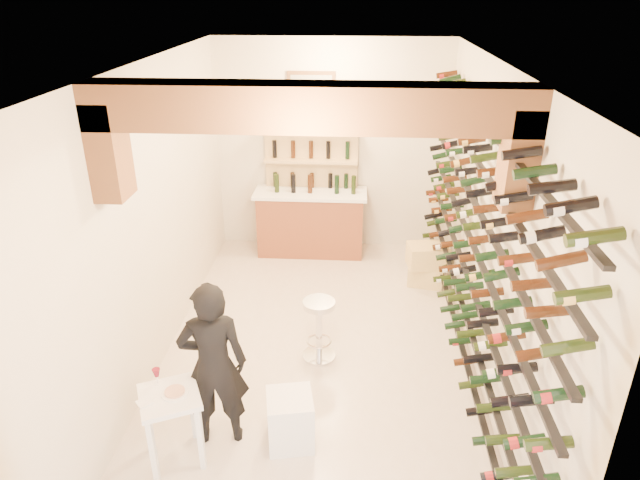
# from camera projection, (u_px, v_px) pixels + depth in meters

# --- Properties ---
(ground) EXTENTS (6.00, 6.00, 0.00)m
(ground) POSITION_uv_depth(u_px,v_px,m) (318.00, 353.00, 6.45)
(ground) COLOR beige
(ground) RESTS_ON ground
(room_shell) EXTENTS (3.52, 6.02, 3.21)m
(room_shell) POSITION_uv_depth(u_px,v_px,m) (316.00, 173.00, 5.27)
(room_shell) COLOR beige
(room_shell) RESTS_ON ground
(wine_rack) EXTENTS (0.32, 5.70, 2.56)m
(wine_rack) POSITION_uv_depth(u_px,v_px,m) (468.00, 234.00, 5.71)
(wine_rack) COLOR black
(wine_rack) RESTS_ON ground
(back_counter) EXTENTS (1.70, 0.62, 1.29)m
(back_counter) POSITION_uv_depth(u_px,v_px,m) (311.00, 221.00, 8.65)
(back_counter) COLOR brown
(back_counter) RESTS_ON ground
(back_shelving) EXTENTS (1.40, 0.31, 2.73)m
(back_shelving) POSITION_uv_depth(u_px,v_px,m) (312.00, 177.00, 8.60)
(back_shelving) COLOR tan
(back_shelving) RESTS_ON ground
(tasting_table) EXTENTS (0.65, 0.65, 0.87)m
(tasting_table) POSITION_uv_depth(u_px,v_px,m) (171.00, 406.00, 4.80)
(tasting_table) COLOR white
(tasting_table) RESTS_ON ground
(white_stool) EXTENTS (0.48, 0.48, 0.51)m
(white_stool) POSITION_uv_depth(u_px,v_px,m) (290.00, 420.00, 5.11)
(white_stool) COLOR white
(white_stool) RESTS_ON ground
(person) EXTENTS (0.66, 0.50, 1.65)m
(person) POSITION_uv_depth(u_px,v_px,m) (213.00, 365.00, 4.93)
(person) COLOR black
(person) RESTS_ON ground
(chrome_barstool) EXTENTS (0.38, 0.38, 0.73)m
(chrome_barstool) POSITION_uv_depth(u_px,v_px,m) (319.00, 325.00, 6.22)
(chrome_barstool) COLOR silver
(chrome_barstool) RESTS_ON ground
(crate_lower) EXTENTS (0.54, 0.43, 0.29)m
(crate_lower) POSITION_uv_depth(u_px,v_px,m) (426.00, 275.00, 7.87)
(crate_lower) COLOR #D6BC75
(crate_lower) RESTS_ON ground
(crate_upper) EXTENTS (0.58, 0.44, 0.31)m
(crate_upper) POSITION_uv_depth(u_px,v_px,m) (428.00, 256.00, 7.75)
(crate_upper) COLOR #D6BC75
(crate_upper) RESTS_ON crate_lower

